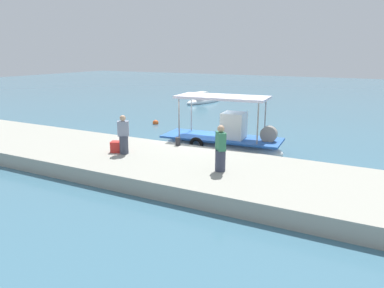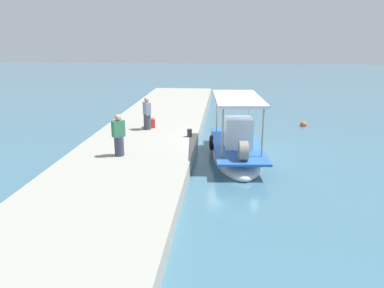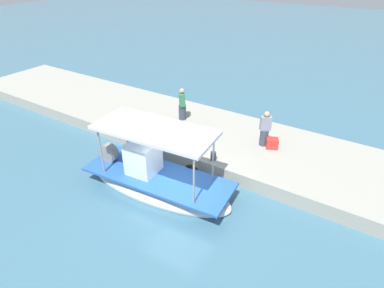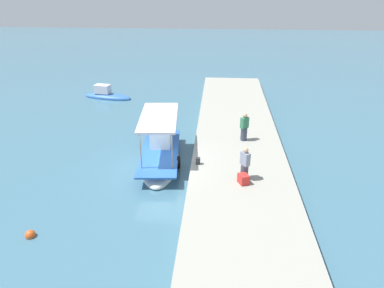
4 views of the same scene
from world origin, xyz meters
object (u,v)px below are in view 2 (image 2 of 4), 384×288
(fisherman_near_bollard, at_px, (119,137))
(marker_buoy, at_px, (303,125))
(main_fishing_boat, at_px, (236,149))
(fisherman_by_crate, at_px, (147,115))
(cargo_crate, at_px, (150,123))
(mooring_bollard, at_px, (190,133))

(fisherman_near_bollard, distance_m, marker_buoy, 12.81)
(main_fishing_boat, distance_m, fisherman_by_crate, 5.40)
(fisherman_near_bollard, relative_size, marker_buoy, 4.17)
(cargo_crate, bearing_deg, main_fishing_boat, 55.28)
(fisherman_near_bollard, distance_m, cargo_crate, 5.12)
(mooring_bollard, distance_m, marker_buoy, 8.63)
(fisherman_near_bollard, xyz_separation_m, mooring_bollard, (-3.30, 2.58, -0.60))
(main_fishing_boat, relative_size, cargo_crate, 12.45)
(cargo_crate, relative_size, marker_buoy, 1.25)
(fisherman_by_crate, bearing_deg, marker_buoy, 115.67)
(cargo_crate, xyz_separation_m, marker_buoy, (-3.83, 8.81, -0.78))
(marker_buoy, bearing_deg, mooring_bollard, -49.33)
(fisherman_near_bollard, height_order, fisherman_by_crate, fisherman_near_bollard)
(fisherman_near_bollard, height_order, mooring_bollard, fisherman_near_bollard)
(cargo_crate, distance_m, marker_buoy, 9.64)
(main_fishing_boat, relative_size, mooring_bollard, 17.11)
(mooring_bollard, bearing_deg, main_fishing_boat, 58.72)
(main_fishing_boat, xyz_separation_m, marker_buoy, (-6.97, 4.28, -0.39))
(fisherman_by_crate, relative_size, mooring_bollard, 4.48)
(fisherman_near_bollard, bearing_deg, marker_buoy, 134.38)
(main_fishing_boat, bearing_deg, cargo_crate, -124.72)
(main_fishing_boat, relative_size, marker_buoy, 15.55)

